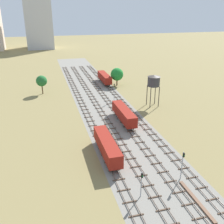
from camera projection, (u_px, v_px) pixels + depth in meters
ground_plane at (105, 107)px, 80.51m from camera, size 480.00×480.00×0.00m
ballast_bed at (105, 107)px, 80.50m from camera, size 17.20×176.00×0.01m
track_far_left at (84, 108)px, 79.71m from camera, size 2.40×126.00×0.29m
track_left at (98, 106)px, 80.80m from camera, size 2.40×126.00×0.29m
track_centre_left at (111, 105)px, 81.89m from camera, size 2.40×126.00×0.29m
track_centre at (124, 104)px, 82.98m from camera, size 2.40×126.00×0.29m
freight_boxcar_far_left_nearest at (107, 146)px, 52.96m from camera, size 2.87×14.00×3.60m
freight_boxcar_centre_left_near at (124, 114)px, 69.24m from camera, size 2.87×14.00×3.60m
freight_boxcar_centre_mid at (105, 77)px, 105.85m from camera, size 2.87×14.00×3.60m
water_tower at (154, 81)px, 78.86m from camera, size 3.97×3.97×10.01m
signal_post_nearest at (182, 162)px, 45.28m from camera, size 0.28×0.47×5.58m
signal_post_near at (114, 90)px, 84.84m from camera, size 0.28×0.47×5.97m
signal_post_mid at (141, 181)px, 41.00m from camera, size 0.28×0.47×4.77m
lineside_tree_0 at (117, 74)px, 101.82m from camera, size 5.06×5.06×7.12m
lineside_tree_1 at (42, 81)px, 91.52m from camera, size 3.92×3.92×6.80m
skyline_tower_1 at (39, 24)px, 196.08m from camera, size 19.77×23.70×36.43m
spare_rail_bundle at (196, 200)px, 41.15m from camera, size 0.60×10.00×0.24m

